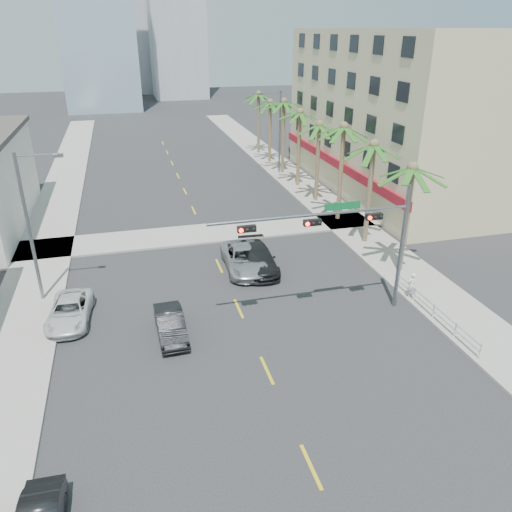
{
  "coord_description": "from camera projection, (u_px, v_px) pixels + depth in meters",
  "views": [
    {
      "loc": [
        -5.52,
        -14.73,
        14.98
      ],
      "look_at": [
        0.93,
        9.53,
        3.5
      ],
      "focal_mm": 35.0,
      "sensor_mm": 36.0,
      "label": 1
    }
  ],
  "objects": [
    {
      "name": "palm_tree_3",
      "position": [
        319.0,
        126.0,
        44.49
      ],
      "size": [
        4.8,
        4.8,
        7.8
      ],
      "color": "brown",
      "rests_on": "ground"
    },
    {
      "name": "palm_tree_0",
      "position": [
        413.0,
        169.0,
        30.78
      ],
      "size": [
        4.8,
        4.8,
        7.8
      ],
      "color": "brown",
      "rests_on": "ground"
    },
    {
      "name": "car_lane_left",
      "position": [
        171.0,
        325.0,
        26.43
      ],
      "size": [
        1.54,
        4.13,
        1.35
      ],
      "primitive_type": "imported",
      "rotation": [
        0.0,
        0.0,
        0.03
      ],
      "color": "black",
      "rests_on": "ground"
    },
    {
      "name": "streetlight_left",
      "position": [
        31.0,
        222.0,
        28.1
      ],
      "size": [
        2.55,
        0.25,
        9.0
      ],
      "color": "slate",
      "rests_on": "ground"
    },
    {
      "name": "guardrail",
      "position": [
        434.0,
        309.0,
        27.87
      ],
      "size": [
        0.08,
        8.08,
        1.0
      ],
      "color": "silver",
      "rests_on": "ground"
    },
    {
      "name": "pedestrian",
      "position": [
        411.0,
        285.0,
        29.9
      ],
      "size": [
        0.66,
        0.52,
        1.61
      ],
      "primitive_type": "imported",
      "rotation": [
        0.0,
        0.0,
        3.39
      ],
      "color": "white",
      "rests_on": "sidewalk_right"
    },
    {
      "name": "palm_tree_7",
      "position": [
        259.0,
        94.0,
        62.63
      ],
      "size": [
        4.8,
        4.8,
        8.16
      ],
      "color": "brown",
      "rests_on": "ground"
    },
    {
      "name": "ground",
      "position": [
        294.0,
        429.0,
        20.47
      ],
      "size": [
        260.0,
        260.0,
        0.0
      ],
      "primitive_type": "plane",
      "color": "#262628",
      "rests_on": "ground"
    },
    {
      "name": "palm_tree_4",
      "position": [
        300.0,
        113.0,
        48.92
      ],
      "size": [
        4.8,
        4.8,
        8.16
      ],
      "color": "brown",
      "rests_on": "ground"
    },
    {
      "name": "palm_tree_6",
      "position": [
        270.0,
        103.0,
        58.2
      ],
      "size": [
        4.8,
        4.8,
        7.8
      ],
      "color": "brown",
      "rests_on": "ground"
    },
    {
      "name": "car_lane_right",
      "position": [
        258.0,
        259.0,
        33.74
      ],
      "size": [
        2.43,
        5.42,
        1.54
      ],
      "primitive_type": "imported",
      "rotation": [
        0.0,
        0.0,
        -0.05
      ],
      "color": "black",
      "rests_on": "ground"
    },
    {
      "name": "palm_tree_1",
      "position": [
        374.0,
        146.0,
        35.21
      ],
      "size": [
        4.8,
        4.8,
        8.16
      ],
      "color": "brown",
      "rests_on": "ground"
    },
    {
      "name": "sidewalk_left",
      "position": [
        41.0,
        260.0,
        35.21
      ],
      "size": [
        4.0,
        120.0,
        0.15
      ],
      "primitive_type": "cube",
      "color": "gray",
      "rests_on": "ground"
    },
    {
      "name": "car_lane_center",
      "position": [
        244.0,
        259.0,
        33.75
      ],
      "size": [
        2.87,
        5.75,
        1.56
      ],
      "primitive_type": "imported",
      "rotation": [
        0.0,
        0.0,
        -0.05
      ],
      "color": "#BABABF",
      "rests_on": "ground"
    },
    {
      "name": "palm_tree_5",
      "position": [
        284.0,
        102.0,
        53.34
      ],
      "size": [
        4.8,
        4.8,
        8.52
      ],
      "color": "brown",
      "rests_on": "ground"
    },
    {
      "name": "streetlight_right",
      "position": [
        278.0,
        128.0,
        54.33
      ],
      "size": [
        2.55,
        0.25,
        9.0
      ],
      "color": "slate",
      "rests_on": "ground"
    },
    {
      "name": "sidewalk_right",
      "position": [
        354.0,
        228.0,
        40.82
      ],
      "size": [
        4.0,
        120.0,
        0.15
      ],
      "primitive_type": "cube",
      "color": "gray",
      "rests_on": "ground"
    },
    {
      "name": "palm_tree_2",
      "position": [
        344.0,
        128.0,
        39.63
      ],
      "size": [
        4.8,
        4.8,
        8.52
      ],
      "color": "brown",
      "rests_on": "ground"
    },
    {
      "name": "traffic_signal_mast",
      "position": [
        351.0,
        232.0,
        26.7
      ],
      "size": [
        11.12,
        0.54,
        7.2
      ],
      "color": "slate",
      "rests_on": "ground"
    },
    {
      "name": "building_right",
      "position": [
        410.0,
        112.0,
        48.86
      ],
      "size": [
        15.25,
        28.0,
        15.0
      ],
      "color": "beige",
      "rests_on": "ground"
    },
    {
      "name": "sidewalk_cross",
      "position": [
        205.0,
        234.0,
        39.77
      ],
      "size": [
        80.0,
        4.0,
        0.15
      ],
      "primitive_type": "cube",
      "color": "gray",
      "rests_on": "ground"
    },
    {
      "name": "car_parked_far",
      "position": [
        70.0,
        311.0,
        27.73
      ],
      "size": [
        2.56,
        4.86,
        1.3
      ],
      "primitive_type": "imported",
      "rotation": [
        0.0,
        0.0,
        -0.09
      ],
      "color": "silver",
      "rests_on": "ground"
    },
    {
      "name": "tower_far_center",
      "position": [
        118.0,
        1.0,
        120.9
      ],
      "size": [
        16.0,
        16.0,
        42.0
      ],
      "primitive_type": "cube",
      "color": "#ADADB2",
      "rests_on": "ground"
    }
  ]
}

